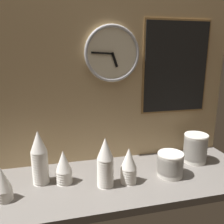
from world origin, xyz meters
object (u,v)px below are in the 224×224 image
object	(u,v)px
cup_stack_center_right	(129,165)
wall_clock	(112,54)
cup_stack_far_left	(2,184)
cup_stack_left	(39,157)
bowl_stack_far_right	(195,147)
cup_stack_center_left	(64,167)
bowl_stack_right	(170,164)
cup_stack_center	(105,162)
menu_board	(176,68)

from	to	relation	value
cup_stack_center_right	wall_clock	size ratio (longest dim) A/B	0.59
cup_stack_far_left	cup_stack_left	world-z (taller)	cup_stack_left
bowl_stack_far_right	wall_clock	distance (cm)	77.57
bowl_stack_far_right	cup_stack_center_left	bearing A→B (deg)	-175.95
cup_stack_left	bowl_stack_right	world-z (taller)	cup_stack_left
cup_stack_center	cup_stack_center_left	size ratio (longest dim) A/B	1.45
cup_stack_far_left	cup_stack_center_left	bearing A→B (deg)	16.80
bowl_stack_far_right	wall_clock	bearing A→B (deg)	162.01
cup_stack_center	cup_stack_left	world-z (taller)	cup_stack_left
cup_stack_center	bowl_stack_right	distance (cm)	38.03
wall_clock	menu_board	bearing A→B (deg)	1.21
cup_stack_center_left	bowl_stack_right	size ratio (longest dim) A/B	1.24
bowl_stack_far_right	menu_board	world-z (taller)	menu_board
bowl_stack_right	bowl_stack_far_right	size ratio (longest dim) A/B	0.80
cup_stack_far_left	cup_stack_center_left	size ratio (longest dim) A/B	0.92
bowl_stack_right	menu_board	world-z (taller)	menu_board
cup_stack_far_left	bowl_stack_far_right	world-z (taller)	bowl_stack_far_right
cup_stack_center_right	bowl_stack_right	bearing A→B (deg)	3.00
cup_stack_left	menu_board	distance (cm)	98.20
cup_stack_center	bowl_stack_far_right	bearing A→B (deg)	12.78
bowl_stack_right	menu_board	size ratio (longest dim) A/B	0.25
cup_stack_center_right	bowl_stack_right	xyz separation A→B (cm)	(24.87, 1.31, -2.59)
cup_stack_left	bowl_stack_far_right	size ratio (longest dim) A/B	1.59
cup_stack_center_right	cup_stack_center	bearing A→B (deg)	-178.84
bowl_stack_right	menu_board	distance (cm)	60.69
cup_stack_center	menu_board	xyz separation A→B (cm)	(53.11, 30.87, 44.78)
bowl_stack_right	wall_clock	world-z (taller)	wall_clock
cup_stack_center_left	cup_stack_center_right	xyz separation A→B (cm)	(33.37, -7.77, 0.69)
bowl_stack_right	cup_stack_left	bearing A→B (deg)	172.49
bowl_stack_right	bowl_stack_far_right	bearing A→B (deg)	27.66
cup_stack_center_left	cup_stack_left	xyz separation A→B (cm)	(-11.94, 2.79, 5.50)
cup_stack_center	cup_stack_center_right	distance (cm)	13.11
wall_clock	cup_stack_far_left	bearing A→B (deg)	-153.11
cup_stack_center	bowl_stack_right	size ratio (longest dim) A/B	1.80
bowl_stack_far_right	wall_clock	size ratio (longest dim) A/B	0.56
cup_stack_center_right	bowl_stack_far_right	bearing A→B (deg)	15.69
cup_stack_center_left	bowl_stack_far_right	bearing A→B (deg)	4.05
cup_stack_center_right	cup_stack_left	bearing A→B (deg)	166.89
cup_stack_far_left	cup_stack_left	size ratio (longest dim) A/B	0.58
cup_stack_center	cup_stack_far_left	world-z (taller)	cup_stack_center
cup_stack_center_left	cup_stack_left	world-z (taller)	cup_stack_left
cup_stack_center_right	bowl_stack_right	distance (cm)	25.04
cup_stack_far_left	cup_stack_center_right	bearing A→B (deg)	0.79
bowl_stack_right	wall_clock	xyz separation A→B (cm)	(-26.49, 28.42, 59.52)
menu_board	cup_stack_center_right	bearing A→B (deg)	-142.89
cup_stack_center	menu_board	size ratio (longest dim) A/B	0.45
cup_stack_far_left	bowl_stack_far_right	size ratio (longest dim) A/B	0.92
cup_stack_center	cup_stack_left	bearing A→B (deg)	161.68
cup_stack_left	menu_board	world-z (taller)	menu_board
cup_stack_left	cup_stack_center_right	bearing A→B (deg)	-13.11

